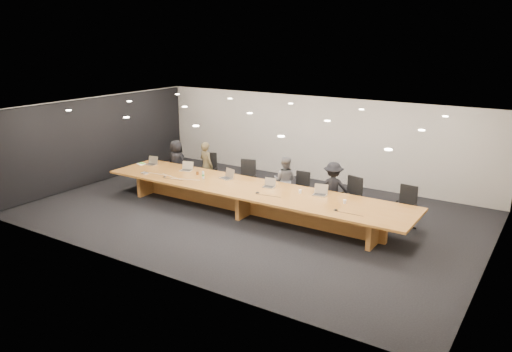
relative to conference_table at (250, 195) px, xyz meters
The scene contains 29 objects.
ground 0.52m from the conference_table, ahead, with size 12.00×12.00×0.00m, color black.
back_wall 4.10m from the conference_table, 90.00° to the left, with size 12.00×0.02×2.80m, color beige.
left_wall_panel 6.00m from the conference_table, behind, with size 0.08×7.84×2.74m, color black.
conference_table is the anchor object (origin of this frame).
chair_far_left 4.11m from the conference_table, 163.28° to the left, with size 0.50×0.50×0.99m, color black, non-canonical shape.
chair_left 2.74m from the conference_table, 152.94° to the left, with size 0.58×0.58×1.14m, color black, non-canonical shape.
chair_mid_left 1.56m from the conference_table, 127.72° to the left, with size 0.57×0.57×1.12m, color black, non-canonical shape.
chair_mid_right 1.56m from the conference_table, 57.12° to the left, with size 0.51×0.51×1.00m, color black, non-canonical shape.
chair_right 2.66m from the conference_table, 26.78° to the left, with size 0.57×0.57×1.12m, color black, non-canonical shape.
chair_far_right 4.04m from the conference_table, 18.96° to the left, with size 0.55×0.55×1.08m, color black, non-canonical shape.
person_a 3.79m from the conference_table, 162.57° to the left, with size 0.70×0.46×1.44m, color black.
person_b 2.70m from the conference_table, 154.15° to the left, with size 0.55×0.36×1.52m, color #3F3722.
person_c 1.32m from the conference_table, 72.83° to the left, with size 0.68×0.53×1.40m, color #565658.
person_d 2.26m from the conference_table, 32.81° to the left, with size 0.94×0.54×1.45m, color black.
laptop_a 4.01m from the conference_table, behind, with size 0.33×0.24×0.26m, color tan, non-canonical shape.
laptop_b 2.63m from the conference_table, behind, with size 0.35×0.26×0.28m, color beige, non-canonical shape.
laptop_c 1.15m from the conference_table, 162.21° to the left, with size 0.37×0.27×0.29m, color #BEAB91, non-canonical shape.
laptop_d 0.62m from the conference_table, 33.75° to the left, with size 0.31×0.23×0.25m, color tan, non-canonical shape.
laptop_e 1.96m from the conference_table, 11.88° to the left, with size 0.36×0.26×0.28m, color #BAA78E, non-canonical shape.
water_bottle 1.64m from the conference_table, behind, with size 0.07×0.07×0.21m, color silver.
amber_mug 2.03m from the conference_table, behind, with size 0.08×0.08×0.10m, color brown.
paper_cup_near 1.43m from the conference_table, 11.55° to the left, with size 0.08×0.08×0.09m, color white.
paper_cup_far 2.70m from the conference_table, ahead, with size 0.08×0.08×0.09m, color silver.
notepad 4.31m from the conference_table, behind, with size 0.28×0.22×0.02m, color white.
lime_gadget 4.30m from the conference_table, behind, with size 0.16×0.09×0.03m, color #55C334.
av_box 3.47m from the conference_table, behind, with size 0.19×0.15×0.03m, color #B3B3B8.
mic_left 2.71m from the conference_table, 169.76° to the right, with size 0.11×0.11×0.03m, color black.
mic_center 0.58m from the conference_table, 35.15° to the right, with size 0.12×0.12×0.03m, color black.
mic_right 2.74m from the conference_table, ahead, with size 0.11×0.11×0.03m, color black.
Camera 1 is at (7.08, -10.76, 4.75)m, focal length 35.00 mm.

